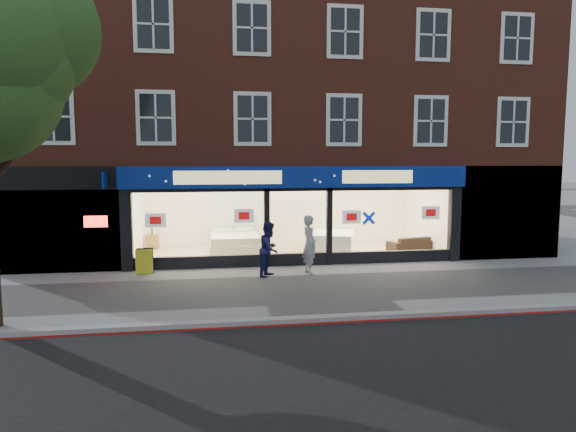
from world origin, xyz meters
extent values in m
plane|color=gray|center=(0.00, 0.00, 0.00)|extent=(120.00, 120.00, 0.00)
cube|color=#8C0A07|center=(0.00, -3.10, 0.01)|extent=(60.00, 0.10, 0.01)
cube|color=gray|center=(0.00, -2.90, 0.06)|extent=(60.00, 0.25, 0.12)
cube|color=tan|center=(0.00, 5.25, 0.05)|extent=(11.00, 4.50, 0.10)
cube|color=brown|center=(0.00, 7.00, 6.65)|extent=(19.00, 8.00, 6.70)
cube|color=navy|center=(0.00, 2.88, 2.95)|extent=(11.40, 0.28, 0.70)
cube|color=black|center=(0.00, 3.08, 0.20)|extent=(11.00, 0.18, 0.40)
cube|color=black|center=(-5.50, 3.05, 1.30)|extent=(0.35, 0.30, 2.60)
cube|color=black|center=(5.50, 3.05, 1.30)|extent=(0.35, 0.30, 2.60)
cube|color=white|center=(-3.25, 3.00, 1.45)|extent=(4.20, 0.02, 2.10)
cube|color=white|center=(3.25, 3.00, 1.45)|extent=(4.20, 0.02, 2.10)
cube|color=white|center=(0.00, 3.25, 1.15)|extent=(1.80, 0.02, 2.10)
cube|color=silver|center=(0.00, 7.50, 1.30)|extent=(11.00, 0.20, 2.60)
cube|color=#FFEAC6|center=(0.00, 5.25, 2.60)|extent=(11.00, 4.50, 0.12)
cube|color=black|center=(-7.60, 3.30, 1.65)|extent=(3.80, 0.60, 3.30)
cube|color=#FF140C|center=(-6.40, 2.95, 1.60)|extent=(0.70, 0.04, 0.35)
cube|color=black|center=(7.50, 3.20, 1.65)|extent=(4.00, 0.40, 3.30)
sphere|color=#224C1C|center=(-6.80, -2.60, 5.40)|extent=(2.40, 2.40, 2.40)
cube|color=beige|center=(-2.00, 5.37, 0.29)|extent=(1.84, 2.16, 0.38)
cube|color=beige|center=(-2.00, 5.37, 0.61)|extent=(1.77, 2.07, 0.27)
cube|color=beige|center=(-1.99, 6.50, 0.74)|extent=(1.92, 0.13, 1.29)
cube|color=beige|center=(-2.40, 6.14, 0.81)|extent=(0.70, 0.35, 0.13)
cube|color=beige|center=(-1.59, 6.14, 0.81)|extent=(0.70, 0.35, 0.13)
cube|color=brown|center=(-5.10, 6.50, 0.38)|extent=(0.50, 0.50, 0.55)
cube|color=white|center=(1.60, 4.77, 0.22)|extent=(1.96, 2.21, 0.24)
cube|color=white|center=(1.60, 4.77, 0.46)|extent=(1.96, 2.21, 0.24)
cube|color=white|center=(1.60, 4.77, 0.71)|extent=(1.96, 2.21, 0.24)
imported|color=black|center=(4.60, 4.69, 0.36)|extent=(1.90, 1.13, 0.52)
cube|color=yellow|center=(-4.90, 2.42, 0.40)|extent=(0.56, 0.39, 0.81)
imported|color=#999CA1|center=(0.12, 1.77, 0.91)|extent=(0.56, 0.74, 1.82)
imported|color=#191C46|center=(-1.14, 1.60, 0.83)|extent=(0.94, 1.01, 1.66)
camera|label=1|loc=(-2.89, -13.55, 3.50)|focal=32.00mm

